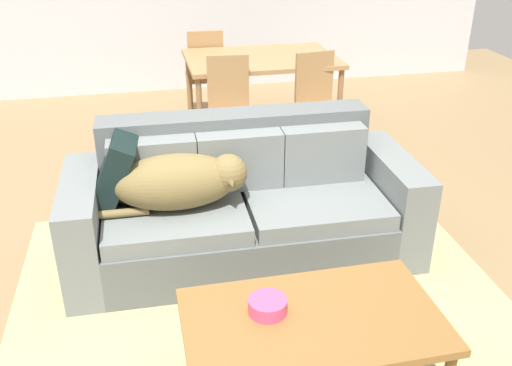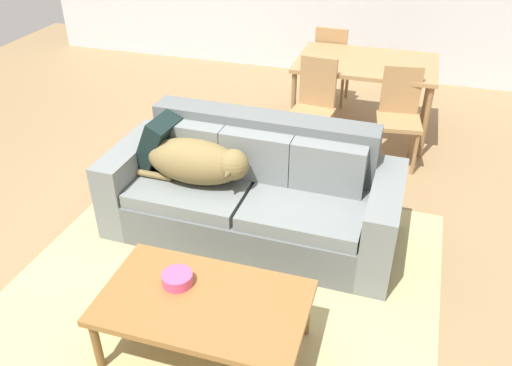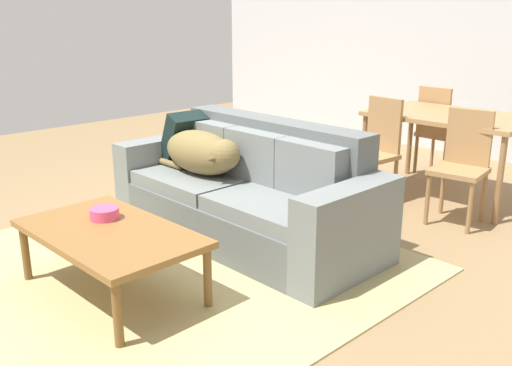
{
  "view_description": "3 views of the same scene",
  "coord_description": "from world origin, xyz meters",
  "views": [
    {
      "loc": [
        -0.43,
        -2.97,
        2.15
      ],
      "look_at": [
        0.24,
        0.07,
        0.59
      ],
      "focal_mm": 40.4,
      "sensor_mm": 36.0,
      "label": 1
    },
    {
      "loc": [
        1.18,
        -2.95,
        2.55
      ],
      "look_at": [
        0.25,
        0.1,
        0.53
      ],
      "focal_mm": 36.41,
      "sensor_mm": 36.0,
      "label": 2
    },
    {
      "loc": [
        3.12,
        -2.6,
        1.66
      ],
      "look_at": [
        0.39,
        0.12,
        0.5
      ],
      "focal_mm": 39.58,
      "sensor_mm": 36.0,
      "label": 3
    }
  ],
  "objects": [
    {
      "name": "dining_chair_far_left",
      "position": [
        0.32,
        2.9,
        0.51
      ],
      "size": [
        0.41,
        0.41,
        0.94
      ],
      "rotation": [
        0.0,
        0.0,
        3.1
      ],
      "color": "#A67D4E",
      "rests_on": "ground"
    },
    {
      "name": "dining_chair_near_right",
      "position": [
        1.17,
        1.71,
        0.51
      ],
      "size": [
        0.45,
        0.45,
        0.92
      ],
      "rotation": [
        0.0,
        0.0,
        0.13
      ],
      "color": "#A67D4E",
      "rests_on": "ground"
    },
    {
      "name": "dog_on_left_cushion",
      "position": [
        -0.2,
        0.13,
        0.62
      ],
      "size": [
        0.94,
        0.38,
        0.34
      ],
      "rotation": [
        0.0,
        0.0,
        -0.02
      ],
      "color": "olive",
      "rests_on": "couch"
    },
    {
      "name": "coffee_table",
      "position": [
        0.27,
        -1.0,
        0.38
      ],
      "size": [
        1.19,
        0.7,
        0.42
      ],
      "color": "olive",
      "rests_on": "ground"
    },
    {
      "name": "dining_table",
      "position": [
        0.77,
        2.28,
        0.71
      ],
      "size": [
        1.41,
        0.95,
        0.78
      ],
      "color": "#A67D4E",
      "rests_on": "ground"
    },
    {
      "name": "back_partition",
      "position": [
        0.0,
        4.0,
        1.35
      ],
      "size": [
        8.0,
        0.12,
        2.7
      ],
      "primitive_type": "cube",
      "color": "silver",
      "rests_on": "ground"
    },
    {
      "name": "bowl_on_coffee_table",
      "position": [
        0.08,
        -0.92,
        0.45
      ],
      "size": [
        0.18,
        0.18,
        0.07
      ],
      "primitive_type": "cylinder",
      "color": "#EA4C7F",
      "rests_on": "coffee_table"
    },
    {
      "name": "throw_pillow_by_left_arm",
      "position": [
        -0.6,
        0.31,
        0.65
      ],
      "size": [
        0.35,
        0.48,
        0.47
      ],
      "primitive_type": "cube",
      "rotation": [
        0.0,
        0.42,
        -0.09
      ],
      "color": "black",
      "rests_on": "couch"
    },
    {
      "name": "dining_chair_near_left",
      "position": [
        0.36,
        1.69,
        0.51
      ],
      "size": [
        0.44,
        0.44,
        0.94
      ],
      "rotation": [
        0.0,
        0.0,
        -0.1
      ],
      "color": "#A67D4E",
      "rests_on": "ground"
    },
    {
      "name": "couch",
      "position": [
        0.19,
        0.24,
        0.34
      ],
      "size": [
        2.23,
        0.94,
        0.88
      ],
      "rotation": [
        0.0,
        0.0,
        -0.02
      ],
      "color": "#5A6060",
      "rests_on": "ground"
    },
    {
      "name": "ground_plane",
      "position": [
        0.0,
        0.0,
        0.0
      ],
      "size": [
        10.0,
        10.0,
        0.0
      ],
      "primitive_type": "plane",
      "color": "#8F734C"
    },
    {
      "name": "area_rug",
      "position": [
        0.19,
        -0.48,
        0.01
      ],
      "size": [
        2.94,
        2.76,
        0.01
      ],
      "primitive_type": "cube",
      "rotation": [
        0.0,
        0.0,
        -0.02
      ],
      "color": "tan",
      "rests_on": "ground"
    }
  ]
}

